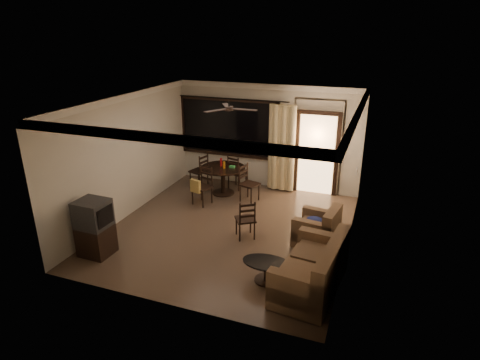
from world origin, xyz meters
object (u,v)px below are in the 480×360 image
at_px(armchair, 319,230).
at_px(coffee_table, 267,268).
at_px(sofa, 314,272).
at_px(dining_table, 223,173).
at_px(dining_chair_east, 249,190).
at_px(side_chair, 245,226).
at_px(dining_chair_west, 199,177).
at_px(dining_chair_north, 237,178).
at_px(tv_cabinet, 95,228).
at_px(dining_chair_south, 202,193).

bearing_deg(armchair, coffee_table, -103.40).
xyz_separation_m(sofa, armchair, (-0.18, 1.56, -0.03)).
bearing_deg(sofa, dining_table, 138.28).
height_order(dining_table, dining_chair_east, dining_table).
height_order(sofa, side_chair, sofa).
height_order(dining_table, armchair, dining_table).
relative_size(dining_chair_west, sofa, 0.54).
bearing_deg(dining_table, side_chair, -56.81).
distance_m(dining_table, dining_chair_north, 0.60).
relative_size(armchair, coffee_table, 1.05).
bearing_deg(sofa, tv_cabinet, -169.54).
height_order(dining_table, sofa, dining_table).
relative_size(dining_chair_east, armchair, 1.05).
height_order(dining_chair_south, tv_cabinet, tv_cabinet).
xyz_separation_m(tv_cabinet, side_chair, (2.49, 1.61, -0.31)).
bearing_deg(armchair, dining_chair_east, 149.94).
height_order(dining_chair_west, armchair, dining_chair_west).
bearing_deg(dining_chair_east, tv_cabinet, 166.42).
xyz_separation_m(dining_chair_south, dining_chair_north, (0.45, 1.30, -0.02)).
xyz_separation_m(dining_chair_east, dining_chair_north, (-0.59, 0.70, 0.00)).
bearing_deg(sofa, side_chair, 148.14).
height_order(dining_chair_west, sofa, dining_chair_west).
distance_m(sofa, side_chair, 2.13).
height_order(dining_table, coffee_table, dining_table).
distance_m(dining_chair_east, dining_chair_north, 0.92).
bearing_deg(tv_cabinet, dining_chair_east, 62.14).
bearing_deg(armchair, dining_chair_south, 170.04).
bearing_deg(dining_chair_south, armchair, -2.23).
xyz_separation_m(tv_cabinet, coffee_table, (3.35, 0.27, -0.31)).
bearing_deg(dining_chair_south, side_chair, -22.10).
bearing_deg(coffee_table, dining_chair_east, 113.93).
distance_m(dining_table, armchair, 3.38).
distance_m(dining_table, tv_cabinet, 3.85).
bearing_deg(sofa, dining_chair_west, 143.19).
distance_m(dining_chair_west, dining_chair_south, 1.20).
height_order(dining_chair_south, side_chair, dining_chair_south).
height_order(dining_table, tv_cabinet, tv_cabinet).
distance_m(dining_chair_south, side_chair, 2.01).
xyz_separation_m(dining_table, dining_chair_north, (0.21, 0.47, -0.30)).
distance_m(dining_chair_east, coffee_table, 3.48).
bearing_deg(dining_table, dining_chair_west, 164.20).
bearing_deg(dining_chair_north, armchair, 154.58).
relative_size(tv_cabinet, sofa, 0.63).
relative_size(dining_chair_east, side_chair, 1.09).
height_order(tv_cabinet, armchair, tv_cabinet).
bearing_deg(dining_table, sofa, -48.29).
distance_m(dining_chair_west, tv_cabinet, 3.93).
height_order(dining_chair_north, side_chair, dining_chair_north).
relative_size(dining_chair_south, dining_chair_north, 1.00).
xyz_separation_m(dining_chair_west, coffee_table, (3.02, -3.63, -0.03)).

